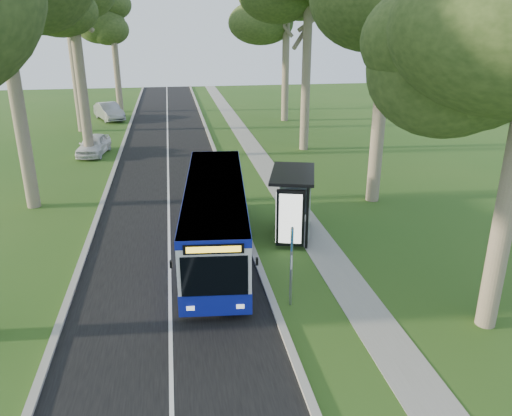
# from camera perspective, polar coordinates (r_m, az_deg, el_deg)

# --- Properties ---
(ground) EXTENTS (120.00, 120.00, 0.00)m
(ground) POSITION_cam_1_polar(r_m,az_deg,el_deg) (20.70, -0.09, -5.70)
(ground) COLOR #2A541A
(ground) RESTS_ON ground
(road) EXTENTS (7.00, 100.00, 0.02)m
(road) POSITION_cam_1_polar(r_m,az_deg,el_deg) (29.76, -9.99, 2.29)
(road) COLOR black
(road) RESTS_ON ground
(kerb_east) EXTENTS (0.25, 100.00, 0.12)m
(kerb_east) POSITION_cam_1_polar(r_m,az_deg,el_deg) (29.90, -3.27, 2.76)
(kerb_east) COLOR #9E9B93
(kerb_east) RESTS_ON ground
(kerb_west) EXTENTS (0.25, 100.00, 0.12)m
(kerb_west) POSITION_cam_1_polar(r_m,az_deg,el_deg) (30.00, -16.69, 1.97)
(kerb_west) COLOR #9E9B93
(kerb_west) RESTS_ON ground
(centre_line) EXTENTS (0.12, 100.00, 0.00)m
(centre_line) POSITION_cam_1_polar(r_m,az_deg,el_deg) (29.75, -9.99, 2.31)
(centre_line) COLOR white
(centre_line) RESTS_ON road
(footpath) EXTENTS (1.50, 100.00, 0.02)m
(footpath) POSITION_cam_1_polar(r_m,az_deg,el_deg) (30.37, 2.37, 2.96)
(footpath) COLOR gray
(footpath) RESTS_ON ground
(bus) EXTENTS (3.41, 11.36, 2.96)m
(bus) POSITION_cam_1_polar(r_m,az_deg,el_deg) (20.75, -4.64, -1.06)
(bus) COLOR white
(bus) RESTS_ON ground
(bus_stop_sign) EXTENTS (0.14, 0.40, 2.87)m
(bus_stop_sign) POSITION_cam_1_polar(r_m,az_deg,el_deg) (16.69, 4.08, -5.75)
(bus_stop_sign) COLOR gray
(bus_stop_sign) RESTS_ON ground
(bus_shelter) EXTENTS (2.75, 3.83, 2.96)m
(bus_shelter) POSITION_cam_1_polar(r_m,az_deg,el_deg) (21.79, 4.88, 1.58)
(bus_shelter) COLOR black
(bus_shelter) RESTS_ON ground
(litter_bin) EXTENTS (0.56, 0.56, 0.97)m
(litter_bin) POSITION_cam_1_polar(r_m,az_deg,el_deg) (22.84, 3.56, -1.79)
(litter_bin) COLOR black
(litter_bin) RESTS_ON ground
(car_white) EXTENTS (2.36, 4.55, 1.48)m
(car_white) POSITION_cam_1_polar(r_m,az_deg,el_deg) (38.62, -18.07, 6.89)
(car_white) COLOR white
(car_white) RESTS_ON ground
(car_silver) EXTENTS (3.57, 5.37, 1.67)m
(car_silver) POSITION_cam_1_polar(r_m,az_deg,el_deg) (52.61, -16.45, 10.54)
(car_silver) COLOR #97999E
(car_silver) RESTS_ON ground
(tree_west_e) EXTENTS (5.20, 5.20, 14.37)m
(tree_west_e) POSITION_cam_1_polar(r_m,az_deg,el_deg) (56.61, -16.26, 21.22)
(tree_west_e) COLOR #7A6B56
(tree_west_e) RESTS_ON ground
(tree_east_c) EXTENTS (5.20, 5.20, 13.95)m
(tree_east_c) POSITION_cam_1_polar(r_m,az_deg,el_deg) (37.67, 6.02, 22.18)
(tree_east_c) COLOR #7A6B56
(tree_east_c) RESTS_ON ground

